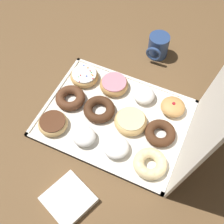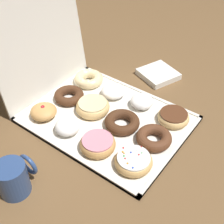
# 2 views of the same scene
# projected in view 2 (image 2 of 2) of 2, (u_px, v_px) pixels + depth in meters

# --- Properties ---
(ground_plane) EXTENTS (3.00, 3.00, 0.00)m
(ground_plane) POSITION_uv_depth(u_px,v_px,m) (107.00, 120.00, 1.06)
(ground_plane) COLOR brown
(donut_box) EXTENTS (0.41, 0.53, 0.01)m
(donut_box) POSITION_uv_depth(u_px,v_px,m) (107.00, 119.00, 1.06)
(donut_box) COLOR silver
(donut_box) RESTS_ON ground
(box_lid_open) EXTENTS (0.41, 0.07, 0.48)m
(box_lid_open) POSITION_uv_depth(u_px,v_px,m) (37.00, 33.00, 1.04)
(box_lid_open) COLOR silver
(box_lid_open) RESTS_ON ground
(sprinkle_donut_0) EXTENTS (0.11, 0.11, 0.04)m
(sprinkle_donut_0) POSITION_uv_depth(u_px,v_px,m) (134.00, 161.00, 0.89)
(sprinkle_donut_0) COLOR tan
(sprinkle_donut_0) RESTS_ON donut_box
(chocolate_cake_ring_donut_1) EXTENTS (0.11, 0.11, 0.04)m
(chocolate_cake_ring_donut_1) POSITION_uv_depth(u_px,v_px,m) (154.00, 138.00, 0.96)
(chocolate_cake_ring_donut_1) COLOR #59331E
(chocolate_cake_ring_donut_1) RESTS_ON donut_box
(chocolate_frosted_donut_2) EXTENTS (0.11, 0.11, 0.03)m
(chocolate_frosted_donut_2) POSITION_uv_depth(u_px,v_px,m) (173.00, 117.00, 1.04)
(chocolate_frosted_donut_2) COLOR #E5B770
(chocolate_frosted_donut_2) RESTS_ON donut_box
(pink_frosted_donut_3) EXTENTS (0.11, 0.11, 0.04)m
(pink_frosted_donut_3) POSITION_uv_depth(u_px,v_px,m) (98.00, 144.00, 0.94)
(pink_frosted_donut_3) COLOR tan
(pink_frosted_donut_3) RESTS_ON donut_box
(chocolate_cake_ring_donut_4) EXTENTS (0.12, 0.12, 0.03)m
(chocolate_cake_ring_donut_4) POSITION_uv_depth(u_px,v_px,m) (122.00, 122.00, 1.02)
(chocolate_cake_ring_donut_4) COLOR #472816
(chocolate_cake_ring_donut_4) RESTS_ON donut_box
(powdered_filled_donut_5) EXTENTS (0.08, 0.08, 0.04)m
(powdered_filled_donut_5) POSITION_uv_depth(u_px,v_px,m) (142.00, 101.00, 1.09)
(powdered_filled_donut_5) COLOR white
(powdered_filled_donut_5) RESTS_ON donut_box
(powdered_filled_donut_6) EXTENTS (0.08, 0.08, 0.04)m
(powdered_filled_donut_6) POSITION_uv_depth(u_px,v_px,m) (68.00, 126.00, 0.99)
(powdered_filled_donut_6) COLOR white
(powdered_filled_donut_6) RESTS_ON donut_box
(glazed_ring_donut_7) EXTENTS (0.12, 0.12, 0.04)m
(glazed_ring_donut_7) POSITION_uv_depth(u_px,v_px,m) (93.00, 106.00, 1.07)
(glazed_ring_donut_7) COLOR #E5B770
(glazed_ring_donut_7) RESTS_ON donut_box
(powdered_filled_donut_8) EXTENTS (0.09, 0.09, 0.04)m
(powdered_filled_donut_8) POSITION_uv_depth(u_px,v_px,m) (114.00, 91.00, 1.14)
(powdered_filled_donut_8) COLOR white
(powdered_filled_donut_8) RESTS_ON donut_box
(jelly_filled_donut_9) EXTENTS (0.09, 0.09, 0.05)m
(jelly_filled_donut_9) POSITION_uv_depth(u_px,v_px,m) (44.00, 111.00, 1.05)
(jelly_filled_donut_9) COLOR tan
(jelly_filled_donut_9) RESTS_ON donut_box
(chocolate_cake_ring_donut_10) EXTENTS (0.11, 0.11, 0.03)m
(chocolate_cake_ring_donut_10) POSITION_uv_depth(u_px,v_px,m) (69.00, 95.00, 1.13)
(chocolate_cake_ring_donut_10) COLOR #472816
(chocolate_cake_ring_donut_10) RESTS_ON donut_box
(cruller_donut_11) EXTENTS (0.11, 0.11, 0.04)m
(cruller_donut_11) POSITION_uv_depth(u_px,v_px,m) (89.00, 79.00, 1.20)
(cruller_donut_11) COLOR beige
(cruller_donut_11) RESTS_ON donut_box
(coffee_mug) EXTENTS (0.11, 0.09, 0.10)m
(coffee_mug) POSITION_uv_depth(u_px,v_px,m) (13.00, 178.00, 0.82)
(coffee_mug) COLOR navy
(coffee_mug) RESTS_ON ground
(napkin_stack) EXTENTS (0.18, 0.18, 0.02)m
(napkin_stack) POSITION_uv_depth(u_px,v_px,m) (158.00, 74.00, 1.26)
(napkin_stack) COLOR white
(napkin_stack) RESTS_ON ground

